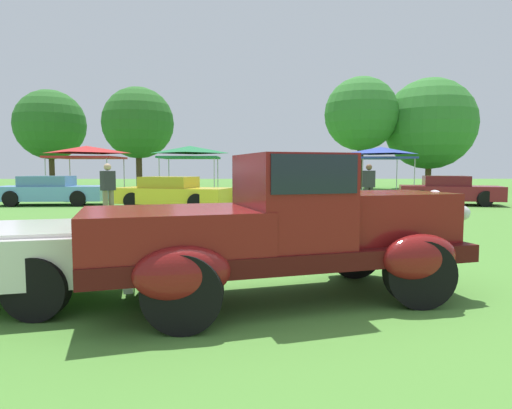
% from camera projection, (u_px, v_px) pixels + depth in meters
% --- Properties ---
extents(ground_plane, '(120.00, 120.00, 0.00)m').
position_uv_depth(ground_plane, '(292.00, 299.00, 5.22)').
color(ground_plane, '#4C8433').
extents(feature_pickup_truck, '(4.59, 2.69, 1.70)m').
position_uv_depth(feature_pickup_truck, '(283.00, 226.00, 5.13)').
color(feature_pickup_truck, '#400B0B').
rests_on(feature_pickup_truck, ground_plane).
extents(show_car_skyblue, '(4.46, 1.89, 1.22)m').
position_uv_depth(show_car_skyblue, '(51.00, 191.00, 18.50)').
color(show_car_skyblue, '#669EDB').
rests_on(show_car_skyblue, ground_plane).
extents(show_car_yellow, '(4.65, 2.92, 1.22)m').
position_uv_depth(show_car_yellow, '(172.00, 193.00, 16.86)').
color(show_car_yellow, yellow).
rests_on(show_car_yellow, ground_plane).
extents(show_car_cream, '(4.69, 1.99, 1.22)m').
position_uv_depth(show_car_cream, '(291.00, 192.00, 17.87)').
color(show_car_cream, beige).
rests_on(show_car_cream, ground_plane).
extents(show_car_burgundy, '(4.33, 2.74, 1.22)m').
position_uv_depth(show_car_burgundy, '(449.00, 191.00, 18.70)').
color(show_car_burgundy, maroon).
rests_on(show_car_burgundy, ground_plane).
extents(spectator_by_row, '(0.45, 0.46, 1.69)m').
position_uv_depth(spectator_by_row, '(108.00, 189.00, 13.60)').
color(spectator_by_row, '#7F7056').
rests_on(spectator_by_row, ground_plane).
extents(spectator_far_side, '(0.46, 0.38, 1.69)m').
position_uv_depth(spectator_far_side, '(369.00, 186.00, 15.76)').
color(spectator_far_side, '#383838').
rests_on(spectator_far_side, ground_plane).
extents(canopy_tent_left_field, '(3.33, 3.33, 2.71)m').
position_uv_depth(canopy_tent_left_field, '(87.00, 151.00, 22.96)').
color(canopy_tent_left_field, '#B7B7BC').
rests_on(canopy_tent_left_field, ground_plane).
extents(canopy_tent_center_field, '(3.02, 3.02, 2.71)m').
position_uv_depth(canopy_tent_center_field, '(190.00, 151.00, 23.06)').
color(canopy_tent_center_field, '#B7B7BC').
rests_on(canopy_tent_center_field, ground_plane).
extents(canopy_tent_right_field, '(3.02, 3.02, 2.71)m').
position_uv_depth(canopy_tent_right_field, '(381.00, 152.00, 24.15)').
color(canopy_tent_right_field, '#B7B7BC').
rests_on(canopy_tent_right_field, ground_plane).
extents(treeline_far_left, '(5.69, 5.69, 7.97)m').
position_uv_depth(treeline_far_left, '(50.00, 125.00, 36.32)').
color(treeline_far_left, '#47331E').
rests_on(treeline_far_left, ground_plane).
extents(treeline_mid_left, '(5.20, 5.20, 7.46)m').
position_uv_depth(treeline_mid_left, '(138.00, 123.00, 32.34)').
color(treeline_mid_left, '#47331E').
rests_on(treeline_mid_left, ground_plane).
extents(treeline_center, '(5.43, 5.43, 8.29)m').
position_uv_depth(treeline_center, '(361.00, 114.00, 32.73)').
color(treeline_center, '#47331E').
rests_on(treeline_center, ground_plane).
extents(treeline_mid_right, '(6.79, 6.79, 8.27)m').
position_uv_depth(treeline_mid_right, '(430.00, 124.00, 33.18)').
color(treeline_mid_right, brown).
rests_on(treeline_mid_right, ground_plane).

